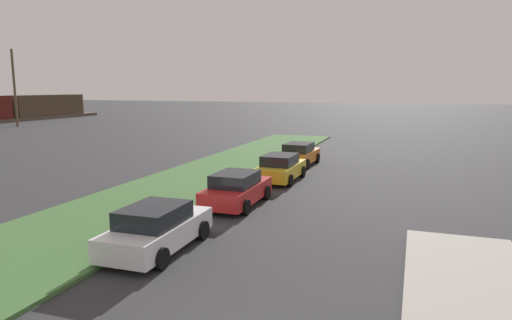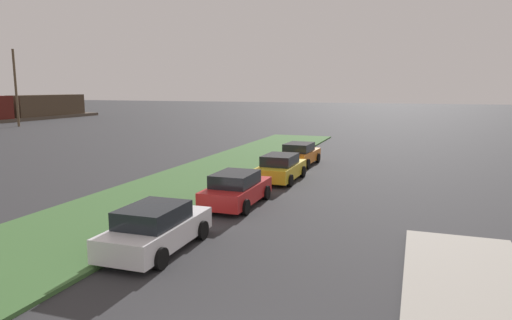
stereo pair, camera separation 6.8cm
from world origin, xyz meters
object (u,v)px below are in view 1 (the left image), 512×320
parked_car_red (237,189)px  parked_car_orange (299,154)px  parked_car_yellow (281,168)px  distant_utility_pole (15,88)px  parked_car_white (157,228)px

parked_car_red → parked_car_orange: (11.04, -0.02, 0.00)m
parked_car_yellow → parked_car_orange: size_ratio=0.99×
parked_car_red → distant_utility_pole: size_ratio=0.43×
distant_utility_pole → parked_car_white: bearing=-129.0°
parked_car_white → distant_utility_pole: 54.20m
parked_car_red → distant_utility_pole: 50.92m
parked_car_orange → distant_utility_pole: 45.80m
parked_car_yellow → parked_car_red: bearing=177.4°
parked_car_yellow → distant_utility_pole: 48.29m
parked_car_orange → parked_car_red: bearing=-178.1°
parked_car_red → parked_car_orange: size_ratio=0.99×
parked_car_red → parked_car_orange: 11.04m
parked_car_red → parked_car_yellow: 5.70m
parked_car_red → parked_car_yellow: bearing=-3.3°
parked_car_white → parked_car_red: same height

